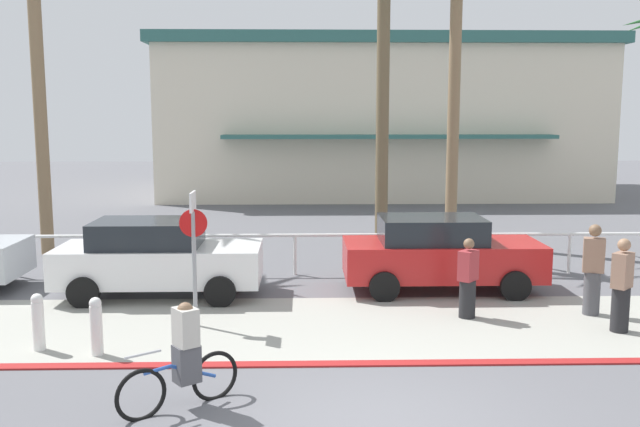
% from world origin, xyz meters
% --- Properties ---
extents(ground_plane, '(80.00, 80.00, 0.00)m').
position_xyz_m(ground_plane, '(0.00, 10.00, 0.00)').
color(ground_plane, '#5B5B60').
extents(sidewalk_strip, '(44.00, 4.00, 0.02)m').
position_xyz_m(sidewalk_strip, '(0.00, 4.20, 0.01)').
color(sidewalk_strip, '#9E9E93').
rests_on(sidewalk_strip, ground).
extents(curb_paint, '(44.00, 0.24, 0.03)m').
position_xyz_m(curb_paint, '(0.00, 2.20, 0.01)').
color(curb_paint, maroon).
rests_on(curb_paint, ground).
extents(building_backdrop, '(21.10, 12.43, 7.50)m').
position_xyz_m(building_backdrop, '(2.78, 27.51, 3.77)').
color(building_backdrop, beige).
rests_on(building_backdrop, ground).
extents(rail_fence, '(20.76, 0.08, 1.04)m').
position_xyz_m(rail_fence, '(-0.00, 8.50, 0.84)').
color(rail_fence, white).
rests_on(rail_fence, ground).
extents(stop_sign_bike_lane, '(0.52, 0.56, 2.56)m').
position_xyz_m(stop_sign_bike_lane, '(-2.98, 4.29, 1.68)').
color(stop_sign_bike_lane, gray).
rests_on(stop_sign_bike_lane, ground).
extents(bollard_1, '(0.20, 0.20, 1.00)m').
position_xyz_m(bollard_1, '(-5.42, 2.98, 0.52)').
color(bollard_1, white).
rests_on(bollard_1, ground).
extents(bollard_2, '(0.20, 0.20, 1.00)m').
position_xyz_m(bollard_2, '(-4.37, 2.72, 0.52)').
color(bollard_2, white).
rests_on(bollard_2, ground).
extents(palm_tree_2, '(3.25, 2.68, 8.00)m').
position_xyz_m(palm_tree_2, '(1.27, 11.13, 5.69)').
color(palm_tree_2, brown).
rests_on(palm_tree_2, ground).
extents(palm_tree_3, '(3.06, 2.86, 8.39)m').
position_xyz_m(palm_tree_3, '(3.62, 12.67, 6.08)').
color(palm_tree_3, '#846B4C').
rests_on(palm_tree_3, ground).
extents(car_white_1, '(4.40, 2.02, 1.69)m').
position_xyz_m(car_white_1, '(-4.14, 6.52, 0.87)').
color(car_white_1, white).
rests_on(car_white_1, ground).
extents(car_red_2, '(4.40, 2.02, 1.69)m').
position_xyz_m(car_red_2, '(2.13, 6.84, 0.87)').
color(car_red_2, red).
rests_on(car_red_2, ground).
extents(cyclist_blue_0, '(1.50, 1.13, 1.50)m').
position_xyz_m(cyclist_blue_0, '(-2.59, 0.64, 0.69)').
color(cyclist_blue_0, black).
rests_on(cyclist_blue_0, ground).
extents(pedestrian_0, '(0.47, 0.46, 1.75)m').
position_xyz_m(pedestrian_0, '(4.85, 3.73, 0.82)').
color(pedestrian_0, '#232326').
rests_on(pedestrian_0, ground).
extents(pedestrian_1, '(0.46, 0.47, 1.60)m').
position_xyz_m(pedestrian_1, '(2.26, 4.68, 0.73)').
color(pedestrian_1, '#232326').
rests_on(pedestrian_1, ground).
extents(pedestrian_2, '(0.47, 0.41, 1.84)m').
position_xyz_m(pedestrian_2, '(4.79, 4.83, 0.86)').
color(pedestrian_2, '#4C4C51').
rests_on(pedestrian_2, ground).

